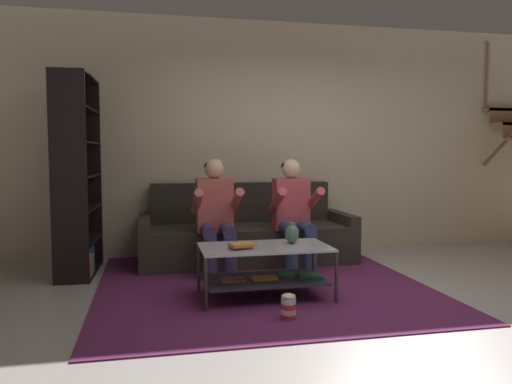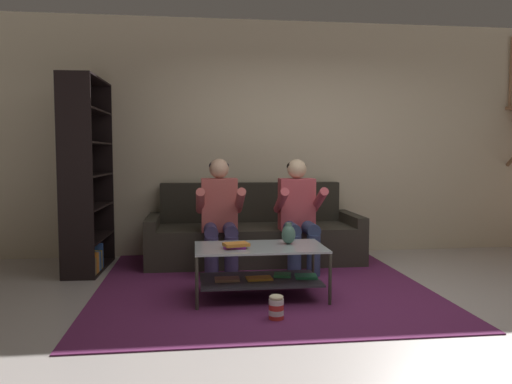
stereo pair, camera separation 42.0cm
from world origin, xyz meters
name	(u,v)px [view 1 (the left image)]	position (x,y,z in m)	size (l,w,h in m)	color
ground	(366,307)	(0.00, 0.00, 0.00)	(16.80, 16.80, 0.00)	#B5ACA7
back_partition	(286,139)	(0.00, 2.46, 1.45)	(8.40, 0.12, 2.90)	beige
couch	(246,236)	(-0.63, 1.95, 0.29)	(2.44, 0.90, 0.90)	#312D25
person_seated_left	(216,212)	(-1.05, 1.41, 0.66)	(0.50, 0.58, 1.21)	#3C335C
person_seated_right	(294,210)	(-0.20, 1.41, 0.65)	(0.50, 0.58, 1.20)	navy
coffee_table	(265,264)	(-0.74, 0.44, 0.30)	(1.12, 0.63, 0.46)	#ABB7BC
area_rug	(257,279)	(-0.69, 1.07, 0.01)	(3.05, 3.45, 0.01)	#60214E
vase	(292,234)	(-0.48, 0.52, 0.55)	(0.12, 0.12, 0.19)	#4A6F60
book_stack	(242,246)	(-0.97, 0.37, 0.48)	(0.23, 0.19, 0.05)	purple
bookshelf	(73,190)	(-2.50, 1.72, 0.89)	(0.38, 1.02, 2.06)	black
popcorn_tub	(288,306)	(-0.70, -0.15, 0.10)	(0.11, 0.11, 0.20)	red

